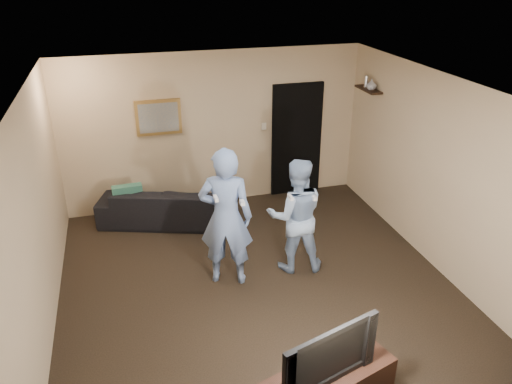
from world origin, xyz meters
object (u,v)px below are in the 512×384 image
object	(u,v)px
sofa	(167,204)
wii_player_left	(226,217)
television	(323,351)
wii_player_right	(296,216)

from	to	relation	value
sofa	wii_player_left	world-z (taller)	wii_player_left
sofa	wii_player_left	bearing A→B (deg)	126.29
wii_player_left	television	bearing A→B (deg)	-81.90
sofa	wii_player_right	size ratio (longest dim) A/B	1.31
television	wii_player_right	world-z (taller)	wii_player_right
sofa	wii_player_right	bearing A→B (deg)	149.26
wii_player_left	wii_player_right	world-z (taller)	wii_player_left
sofa	wii_player_right	xyz separation A→B (m)	(1.53, -1.80, 0.49)
television	wii_player_right	bearing A→B (deg)	58.70
television	wii_player_left	bearing A→B (deg)	80.97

